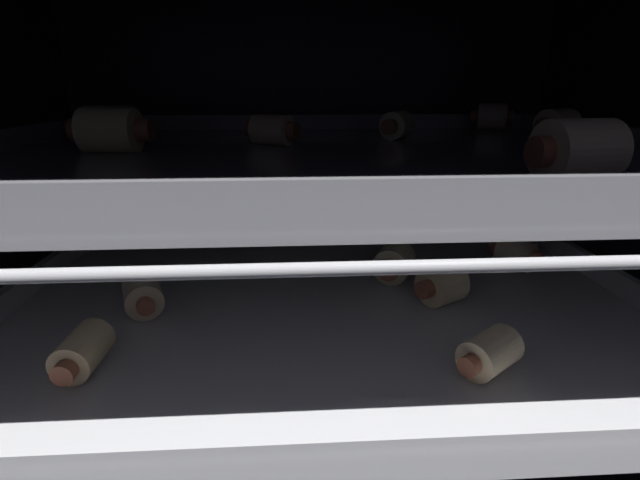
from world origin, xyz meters
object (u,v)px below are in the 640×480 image
(pig_in_blanket_lower_3, at_px, (442,284))
(baking_tray_upper, at_px, (325,155))
(pig_in_blanket_lower_2, at_px, (516,254))
(pig_in_blanket_lower_1, at_px, (142,293))
(oven_rack_upper, at_px, (325,166))
(pig_in_blanket_upper_1, at_px, (272,130))
(pig_in_blanket_upper_5, at_px, (491,117))
(pig_in_blanket_lower_4, at_px, (490,353))
(pig_in_blanket_upper_4, at_px, (110,123))
(pig_in_blanket_upper_3, at_px, (577,151))
(pig_in_blanket_lower_0, at_px, (394,262))
(baking_tray_lower, at_px, (325,294))
(pig_in_blanket_lower_5, at_px, (83,351))
(pig_in_blanket_upper_2, at_px, (112,130))
(pig_in_blanket_upper_0, at_px, (397,125))
(oven_rack_lower, at_px, (325,303))
(pig_in_blanket_upper_6, at_px, (557,125))

(pig_in_blanket_lower_3, relative_size, baking_tray_upper, 0.09)
(pig_in_blanket_lower_2, relative_size, pig_in_blanket_lower_3, 0.99)
(pig_in_blanket_lower_1, xyz_separation_m, oven_rack_upper, (0.14, 0.02, 0.09))
(pig_in_blanket_upper_1, relative_size, pig_in_blanket_upper_5, 1.03)
(pig_in_blanket_lower_4, xyz_separation_m, pig_in_blanket_upper_4, (-0.28, 0.20, 0.12))
(pig_in_blanket_lower_3, bearing_deg, baking_tray_upper, 164.50)
(pig_in_blanket_upper_3, bearing_deg, pig_in_blanket_lower_0, 110.28)
(baking_tray_upper, xyz_separation_m, pig_in_blanket_upper_4, (-0.19, 0.08, 0.02))
(pig_in_blanket_lower_4, bearing_deg, baking_tray_lower, 128.05)
(pig_in_blanket_upper_3, height_order, pig_in_blanket_upper_4, pig_in_blanket_upper_3)
(baking_tray_lower, xyz_separation_m, pig_in_blanket_lower_4, (0.09, -0.12, 0.01))
(pig_in_blanket_lower_4, height_order, pig_in_blanket_upper_5, pig_in_blanket_upper_5)
(pig_in_blanket_upper_3, distance_m, pig_in_blanket_upper_5, 0.30)
(pig_in_blanket_lower_5, bearing_deg, pig_in_blanket_lower_4, -3.96)
(pig_in_blanket_upper_2, xyz_separation_m, pig_in_blanket_upper_5, (0.36, 0.16, -0.00))
(baking_tray_lower, relative_size, pig_in_blanket_lower_0, 10.26)
(baking_tray_lower, relative_size, pig_in_blanket_lower_2, 10.81)
(pig_in_blanket_lower_1, height_order, baking_tray_upper, baking_tray_upper)
(pig_in_blanket_upper_1, bearing_deg, oven_rack_upper, -43.50)
(baking_tray_lower, bearing_deg, pig_in_blanket_upper_3, -46.48)
(pig_in_blanket_lower_3, bearing_deg, pig_in_blanket_upper_0, 100.38)
(oven_rack_upper, bearing_deg, pig_in_blanket_lower_0, 20.57)
(oven_rack_lower, height_order, baking_tray_lower, baking_tray_lower)
(pig_in_blanket_lower_4, xyz_separation_m, pig_in_blanket_upper_1, (-0.13, 0.16, 0.12))
(oven_rack_upper, distance_m, baking_tray_upper, 0.01)
(pig_in_blanket_lower_4, bearing_deg, baking_tray_upper, 128.05)
(baking_tray_lower, height_order, pig_in_blanket_upper_3, pig_in_blanket_upper_3)
(pig_in_blanket_upper_0, distance_m, pig_in_blanket_upper_1, 0.12)
(pig_in_blanket_upper_0, relative_size, pig_in_blanket_upper_3, 0.94)
(pig_in_blanket_upper_0, bearing_deg, pig_in_blanket_lower_4, -84.33)
(baking_tray_lower, distance_m, pig_in_blanket_lower_3, 0.10)
(pig_in_blanket_upper_3, bearing_deg, oven_rack_lower, 133.52)
(oven_rack_upper, bearing_deg, pig_in_blanket_upper_0, 47.37)
(pig_in_blanket_lower_4, bearing_deg, pig_in_blanket_upper_0, 95.67)
(pig_in_blanket_upper_1, bearing_deg, baking_tray_lower, -43.50)
(pig_in_blanket_lower_1, relative_size, pig_in_blanket_lower_2, 1.23)
(baking_tray_upper, xyz_separation_m, pig_in_blanket_upper_6, (0.21, 0.05, 0.02))
(pig_in_blanket_upper_5, bearing_deg, pig_in_blanket_lower_0, -134.21)
(oven_rack_lower, relative_size, pig_in_blanket_upper_0, 11.32)
(baking_tray_upper, xyz_separation_m, pig_in_blanket_upper_2, (-0.16, 0.00, 0.02))
(pig_in_blanket_lower_5, bearing_deg, pig_in_blanket_upper_1, 50.92)
(pig_in_blanket_upper_2, bearing_deg, pig_in_blanket_lower_1, -60.63)
(pig_in_blanket_lower_0, relative_size, pig_in_blanket_upper_5, 1.03)
(pig_in_blanket_upper_5, bearing_deg, pig_in_blanket_lower_2, -95.58)
(pig_in_blanket_lower_0, distance_m, pig_in_blanket_upper_3, 0.20)
(pig_in_blanket_lower_0, bearing_deg, oven_rack_lower, -159.43)
(oven_rack_lower, height_order, baking_tray_upper, baking_tray_upper)
(pig_in_blanket_upper_0, distance_m, pig_in_blanket_upper_6, 0.14)
(pig_in_blanket_upper_0, relative_size, pig_in_blanket_upper_6, 1.10)
(oven_rack_lower, distance_m, pig_in_blanket_upper_6, 0.26)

